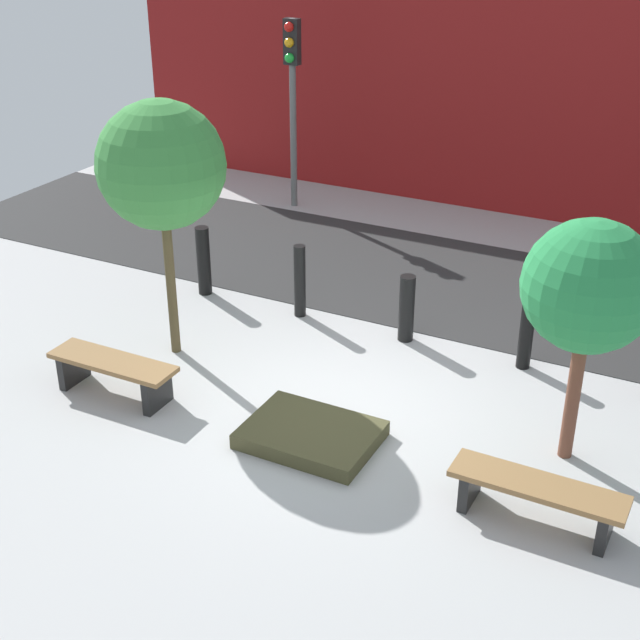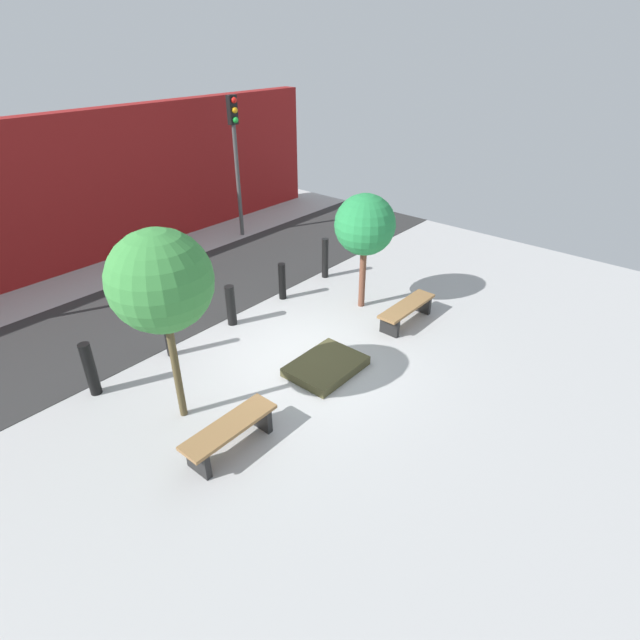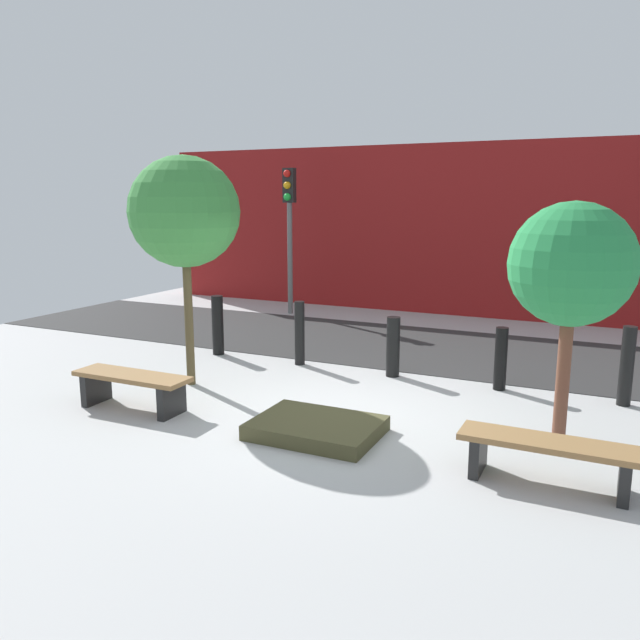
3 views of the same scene
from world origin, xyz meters
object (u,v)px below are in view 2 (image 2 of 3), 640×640
Objects in this scene: bench_left at (230,432)px; bollard_left at (168,332)px; bollard_far_left at (90,369)px; bollard_center at (231,305)px; bench_right at (407,310)px; bollard_right at (282,281)px; traffic_light_mid_west at (235,143)px; planter_bed at (326,366)px; bollard_far_right at (325,258)px; tree_behind_right_bench at (365,225)px; tree_behind_left_bench at (161,282)px.

bollard_left is (0.94, 2.91, 0.19)m from bench_left.
bollard_center is (3.21, 0.00, -0.06)m from bollard_far_left.
bollard_left is at bearing 145.43° from bench_right.
traffic_light_mid_west is (2.33, 4.04, 2.35)m from bollard_right.
bollard_center is (2.54, 2.91, 0.13)m from bench_left.
bench_right is 1.17× the size of planter_bed.
bollard_right is (1.61, 2.71, 0.37)m from planter_bed.
bench_left reaches higher than bench_right.
planter_bed is at bearing -90.00° from bollard_center.
bollard_left is (-4.15, 2.91, 0.21)m from bench_right.
planter_bed is at bearing 4.06° from bench_left.
bollard_right is (4.15, 2.91, 0.12)m from bench_left.
bollard_right is at bearing 0.00° from bollard_center.
bench_right is 1.81× the size of bollard_center.
bollard_far_right is at bearing 0.00° from bollard_center.
bollard_far_right is at bearing 68.22° from tree_behind_right_bench.
traffic_light_mid_west is (1.40, 5.72, 0.83)m from tree_behind_right_bench.
bench_right is 2.07m from tree_behind_right_bench.
tree_behind_left_bench is 3.16× the size of bollard_far_left.
tree_behind_left_bench is (-0.00, 1.23, 2.16)m from bench_left.
bollard_center is 1.61m from bollard_right.
bollard_center is (0.00, 2.71, 0.38)m from planter_bed.
tree_behind_right_bench is (2.54, 1.03, 1.89)m from planter_bed.
bollard_center is 0.87× the size of bollard_far_right.
planter_bed is 4.22m from bollard_far_right.
planter_bed is at bearing 175.94° from bench_right.
bench_right is at bearing -0.43° from bench_left.
bench_left is 0.60× the size of tree_behind_right_bench.
bench_right is at bearing -35.00° from bollard_left.
bollard_right is (-0.94, 1.67, -1.53)m from tree_behind_right_bench.
bollard_left is 7.23m from traffic_light_mid_west.
bollard_far_left is at bearing 111.78° from tree_behind_left_bench.
tree_behind_right_bench is at bearing -0.00° from tree_behind_left_bench.
bollard_far_right reaches higher than bollard_far_left.
bollard_far_left is at bearing 102.54° from bench_left.
bench_right is 5.07m from bollard_left.
traffic_light_mid_west reaches higher than bollard_right.
planter_bed is at bearing -139.90° from bollard_far_right.
bollard_left is 1.16× the size of bollard_right.
planter_bed is at bearing -157.94° from tree_behind_right_bench.
bollard_far_right is at bearing 26.35° from bench_left.
bollard_far_right reaches higher than bench_left.
bench_left is at bearing -166.40° from tree_behind_right_bench.
bollard_left is at bearing 60.77° from tree_behind_left_bench.
bench_right is 5.67m from tree_behind_left_bench.
bollard_left is 1.14× the size of bollard_center.
tree_behind_left_bench is (-2.54, 1.03, 2.41)m from planter_bed.
tree_behind_right_bench is 2.89× the size of bollard_center.
planter_bed is 1.58× the size of bollard_right.
bollard_right reaches higher than planter_bed.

